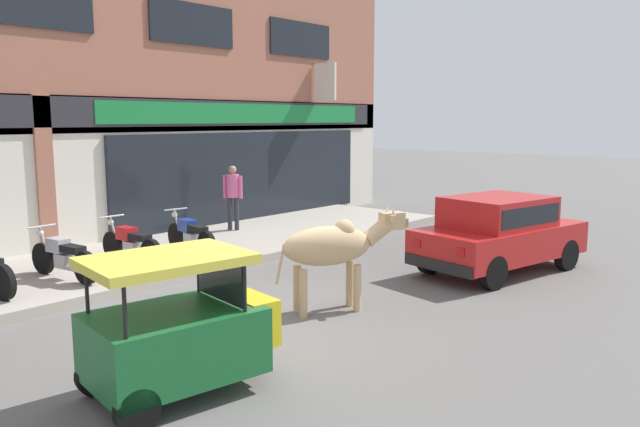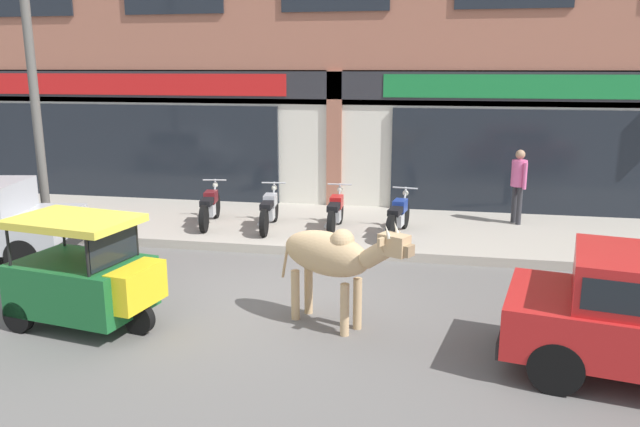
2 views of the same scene
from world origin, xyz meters
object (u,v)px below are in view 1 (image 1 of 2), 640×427
(cow, at_px, (333,246))
(motorcycle_3, at_px, (191,235))
(motorcycle_1, at_px, (63,257))
(auto_rickshaw, at_px, (180,333))
(pedestrian, at_px, (233,191))
(car_1, at_px, (499,230))
(motorcycle_2, at_px, (131,244))

(cow, bearing_deg, motorcycle_3, 81.86)
(motorcycle_3, bearing_deg, motorcycle_1, 179.08)
(motorcycle_3, bearing_deg, auto_rickshaw, -128.60)
(pedestrian, bearing_deg, auto_rickshaw, -134.96)
(motorcycle_1, bearing_deg, car_1, -40.61)
(motorcycle_2, xyz_separation_m, motorcycle_3, (1.29, -0.14, 0.00))
(cow, xyz_separation_m, auto_rickshaw, (-3.28, -0.61, -0.35))
(motorcycle_3, relative_size, pedestrian, 1.13)
(car_1, bearing_deg, auto_rickshaw, 178.21)
(car_1, distance_m, auto_rickshaw, 7.22)
(car_1, height_order, motorcycle_2, car_1)
(cow, distance_m, car_1, 4.03)
(car_1, height_order, auto_rickshaw, auto_rickshaw)
(cow, height_order, motorcycle_2, cow)
(motorcycle_1, bearing_deg, motorcycle_3, -0.92)
(auto_rickshaw, relative_size, motorcycle_2, 1.16)
(car_1, bearing_deg, pedestrian, 97.72)
(cow, height_order, pedestrian, pedestrian)
(cow, height_order, motorcycle_3, cow)
(cow, relative_size, car_1, 0.51)
(cow, xyz_separation_m, motorcycle_1, (-2.07, 4.31, -0.44))
(cow, xyz_separation_m, pedestrian, (3.05, 5.73, 0.15))
(auto_rickshaw, distance_m, pedestrian, 8.97)
(motorcycle_2, bearing_deg, motorcycle_3, -5.98)
(motorcycle_2, height_order, motorcycle_3, same)
(car_1, xyz_separation_m, motorcycle_3, (-3.33, 5.10, -0.25))
(motorcycle_1, bearing_deg, cow, -64.40)
(auto_rickshaw, bearing_deg, motorcycle_1, 76.11)
(car_1, height_order, motorcycle_3, car_1)
(car_1, distance_m, pedestrian, 6.63)
(motorcycle_1, relative_size, pedestrian, 1.13)
(auto_rickshaw, xyz_separation_m, motorcycle_2, (2.60, 5.01, -0.10))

